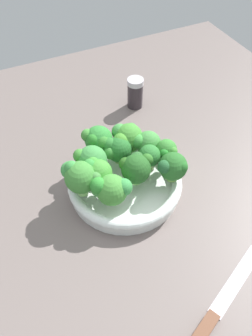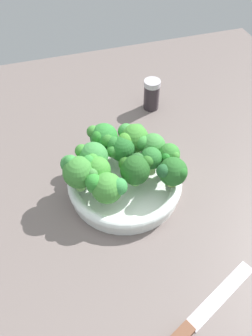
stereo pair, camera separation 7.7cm
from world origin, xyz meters
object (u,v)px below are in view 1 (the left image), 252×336
(broccoli_floret_7, at_px, (98,140))
(pepper_shaker, at_px, (135,93))
(broccoli_floret_5, at_px, (149,157))
(broccoli_floret_9, at_px, (80,176))
(broccoli_floret_1, at_px, (91,161))
(broccoli_floret_4, at_px, (135,168))
(broccoli_floret_3, at_px, (166,151))
(broccoli_floret_6, at_px, (111,189))
(broccoli_floret_11, at_px, (117,149))
(knife, at_px, (214,315))
(broccoli_floret_0, at_px, (147,144))
(broccoli_floret_10, at_px, (127,137))
(bowl, at_px, (126,183))
(broccoli_floret_2, at_px, (98,173))
(broccoli_floret_8, at_px, (173,167))

(broccoli_floret_7, distance_m, pepper_shaker, 0.26)
(broccoli_floret_5, distance_m, pepper_shaker, 0.29)
(broccoli_floret_9, xyz_separation_m, pepper_shaker, (-0.26, 0.26, -0.05))
(broccoli_floret_1, relative_size, broccoli_floret_4, 1.11)
(broccoli_floret_5, bearing_deg, pepper_shaker, 159.29)
(broccoli_floret_3, bearing_deg, broccoli_floret_6, -73.00)
(broccoli_floret_3, relative_size, broccoli_floret_4, 0.93)
(broccoli_floret_11, relative_size, knife, 0.27)
(broccoli_floret_1, relative_size, broccoli_floret_3, 1.20)
(pepper_shaker, bearing_deg, broccoli_floret_0, -20.39)
(broccoli_floret_4, distance_m, broccoli_floret_9, 0.12)
(broccoli_floret_5, bearing_deg, broccoli_floret_10, -168.44)
(bowl, height_order, broccoli_floret_1, broccoli_floret_1)
(broccoli_floret_10, relative_size, knife, 0.31)
(broccoli_floret_2, distance_m, broccoli_floret_6, 0.05)
(broccoli_floret_4, height_order, pepper_shaker, broccoli_floret_4)
(broccoli_floret_8, relative_size, broccoli_floret_11, 1.02)
(broccoli_floret_5, relative_size, broccoli_floret_10, 0.87)
(broccoli_floret_4, xyz_separation_m, knife, (0.31, 0.00, -0.08))
(broccoli_floret_5, distance_m, broccoli_floret_7, 0.12)
(broccoli_floret_3, distance_m, broccoli_floret_10, 0.10)
(broccoli_floret_5, xyz_separation_m, broccoli_floret_8, (0.04, 0.03, -0.00))
(broccoli_floret_0, bearing_deg, broccoli_floret_4, -45.47)
(broccoli_floret_3, relative_size, knife, 0.26)
(broccoli_floret_0, xyz_separation_m, broccoli_floret_10, (-0.03, -0.03, 0.00))
(broccoli_floret_6, distance_m, pepper_shaker, 0.38)
(broccoli_floret_2, distance_m, pepper_shaker, 0.35)
(broccoli_floret_1, distance_m, broccoli_floret_7, 0.07)
(broccoli_floret_2, xyz_separation_m, broccoli_floret_4, (0.02, 0.08, -0.01))
(broccoli_floret_1, relative_size, broccoli_floret_7, 1.02)
(broccoli_floret_3, height_order, knife, broccoli_floret_3)
(broccoli_floret_2, distance_m, knife, 0.34)
(broccoli_floret_3, height_order, pepper_shaker, broccoli_floret_3)
(broccoli_floret_7, xyz_separation_m, pepper_shaker, (-0.18, 0.18, -0.04))
(broccoli_floret_8, height_order, broccoli_floret_10, broccoli_floret_10)
(broccoli_floret_6, xyz_separation_m, broccoli_floret_10, (-0.12, 0.09, 0.00))
(broccoli_floret_11, height_order, knife, broccoli_floret_11)
(broccoli_floret_8, distance_m, pepper_shaker, 0.32)
(broccoli_floret_1, bearing_deg, broccoli_floret_11, 104.00)
(broccoli_floret_11, height_order, pepper_shaker, broccoli_floret_11)
(broccoli_floret_7, bearing_deg, broccoli_floret_0, 63.21)
(broccoli_floret_2, distance_m, broccoli_floret_8, 0.16)
(broccoli_floret_8, bearing_deg, broccoli_floret_1, -118.71)
(bowl, height_order, knife, bowl)
(broccoli_floret_11, xyz_separation_m, knife, (0.38, 0.01, -0.07))
(bowl, distance_m, broccoli_floret_6, 0.09)
(broccoli_floret_6, relative_size, knife, 0.32)
(broccoli_floret_2, bearing_deg, broccoli_floret_6, 11.09)
(broccoli_floret_3, distance_m, broccoli_floret_4, 0.09)
(bowl, xyz_separation_m, knife, (0.32, 0.01, -0.02))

